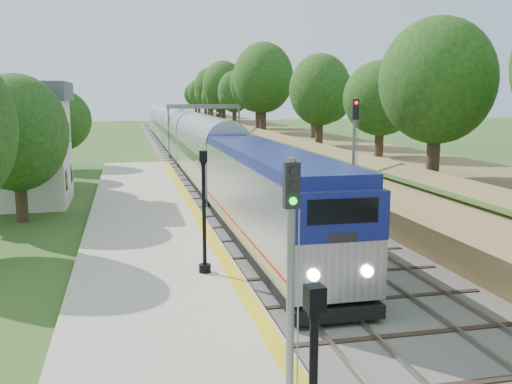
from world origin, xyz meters
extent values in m
cube|color=#4C4944|center=(2.00, 60.00, 0.06)|extent=(9.50, 170.00, 0.12)
cube|color=gray|center=(-0.72, 60.00, 0.20)|extent=(0.08, 170.00, 0.16)
cube|color=gray|center=(0.72, 60.00, 0.20)|extent=(0.08, 170.00, 0.16)
cube|color=gray|center=(3.28, 60.00, 0.20)|extent=(0.08, 170.00, 0.16)
cube|color=gray|center=(4.72, 60.00, 0.20)|extent=(0.08, 170.00, 0.16)
cube|color=#A29783|center=(-5.20, 16.00, 0.19)|extent=(6.40, 68.00, 0.38)
cube|color=gold|center=(-2.35, 16.00, 0.39)|extent=(0.55, 68.00, 0.01)
cube|color=brown|center=(11.50, 60.00, 1.50)|extent=(9.00, 170.00, 3.00)
cube|color=brown|center=(7.60, 60.00, 1.30)|extent=(4.47, 170.00, 4.54)
cylinder|color=#332316|center=(10.00, 60.00, 4.31)|extent=(0.60, 0.60, 2.62)
sphere|color=#15360E|center=(10.00, 60.00, 7.88)|extent=(5.70, 5.70, 5.70)
cylinder|color=#332316|center=(10.00, 110.00, 4.31)|extent=(0.60, 0.60, 2.62)
sphere|color=#15360E|center=(10.00, 110.00, 7.88)|extent=(5.70, 5.70, 5.70)
cube|color=beige|center=(-14.00, 30.00, 3.40)|extent=(8.00, 6.00, 6.80)
cube|color=black|center=(-9.99, 28.20, 1.80)|extent=(0.05, 1.10, 1.30)
cube|color=black|center=(-9.99, 31.80, 1.80)|extent=(0.05, 1.10, 1.30)
cube|color=black|center=(-9.99, 28.20, 4.60)|extent=(0.05, 1.10, 1.30)
cube|color=black|center=(-9.99, 31.80, 4.60)|extent=(0.05, 1.10, 1.30)
cylinder|color=slate|center=(-1.50, 55.00, 3.10)|extent=(0.24, 0.24, 6.20)
cylinder|color=slate|center=(6.50, 55.00, 3.10)|extent=(0.24, 0.24, 6.20)
cube|color=slate|center=(2.50, 55.00, 5.95)|extent=(8.40, 0.25, 0.50)
cube|color=black|center=(0.00, 54.85, 5.20)|extent=(0.30, 0.20, 0.90)
cube|color=black|center=(4.00, 54.85, 5.20)|extent=(0.30, 0.20, 0.90)
cylinder|color=#332316|center=(-12.00, 26.00, 1.22)|extent=(0.60, 0.60, 2.45)
sphere|color=#15360E|center=(-12.00, 26.00, 4.55)|extent=(5.32, 5.32, 5.32)
cylinder|color=#332316|center=(-12.00, 42.00, 1.22)|extent=(0.60, 0.60, 2.45)
sphere|color=#15360E|center=(-12.00, 42.00, 4.55)|extent=(5.32, 5.32, 5.32)
cube|color=black|center=(0.00, 15.07, 0.58)|extent=(2.78, 17.41, 0.60)
cube|color=#B7BAC1|center=(0.00, 15.07, 2.60)|extent=(3.02, 18.13, 3.42)
cube|color=navy|center=(0.00, 15.07, 4.53)|extent=(2.90, 17.41, 0.44)
cube|color=navy|center=(0.00, 5.98, 3.55)|extent=(2.99, 0.10, 1.51)
cube|color=black|center=(0.00, 5.94, 3.76)|extent=(2.22, 0.06, 0.76)
cube|color=#A40F1C|center=(0.00, 15.07, 1.44)|extent=(3.04, 17.77, 0.10)
cube|color=#B7BAC1|center=(0.00, 34.81, 2.24)|extent=(3.02, 20.15, 3.93)
cube|color=#B7BAC1|center=(0.00, 55.56, 2.24)|extent=(3.02, 20.15, 3.93)
cube|color=#B7BAC1|center=(0.00, 76.31, 2.24)|extent=(3.02, 20.15, 3.93)
cube|color=#B7BAC1|center=(0.00, 97.05, 2.24)|extent=(3.02, 20.15, 3.93)
cube|color=black|center=(-3.66, -2.30, 4.31)|extent=(0.28, 0.28, 0.37)
cube|color=silver|center=(-3.66, -2.30, 4.31)|extent=(0.20, 0.20, 0.28)
cylinder|color=black|center=(-3.38, 11.57, 0.54)|extent=(0.47, 0.47, 0.32)
cylinder|color=black|center=(-3.38, 11.57, 2.60)|extent=(0.15, 0.15, 4.13)
cube|color=black|center=(-3.38, 11.57, 4.88)|extent=(0.32, 0.32, 0.42)
cube|color=silver|center=(-3.38, 11.57, 4.88)|extent=(0.23, 0.23, 0.32)
cylinder|color=slate|center=(-2.90, 1.48, 3.13)|extent=(0.17, 0.17, 5.50)
cube|color=black|center=(-2.90, 1.48, 5.31)|extent=(0.32, 0.21, 0.95)
cylinder|color=#0CE526|center=(-2.90, 1.36, 5.31)|extent=(0.15, 0.06, 0.15)
cylinder|color=slate|center=(6.20, 20.16, 3.58)|extent=(0.20, 0.20, 6.93)
cube|color=black|center=(6.20, 20.16, 6.38)|extent=(0.38, 0.25, 1.12)
cylinder|color=#FF0C0C|center=(6.20, 20.02, 6.38)|extent=(0.18, 0.07, 0.18)
camera|label=1|loc=(-6.14, -9.53, 7.10)|focal=40.00mm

